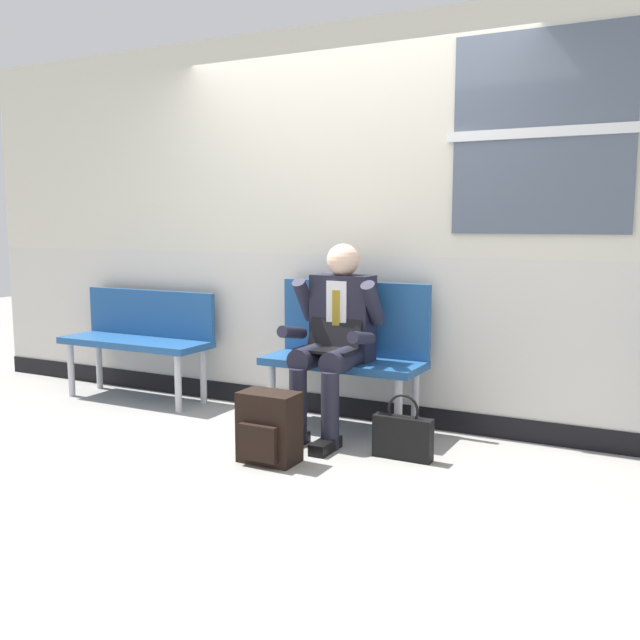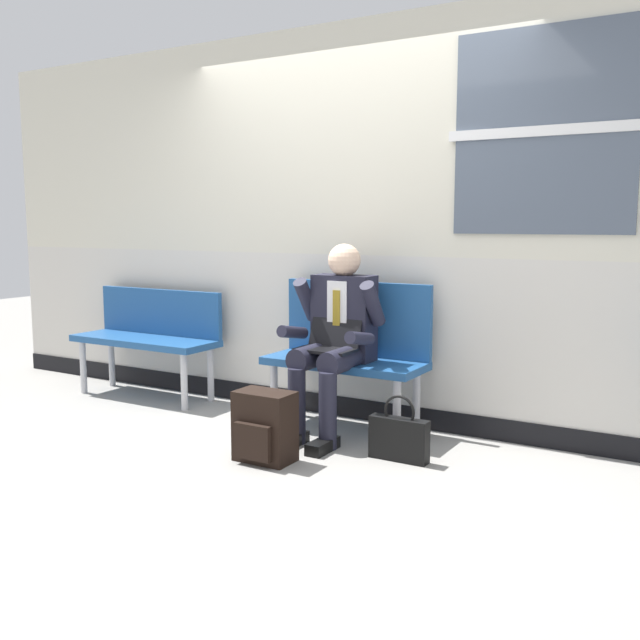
# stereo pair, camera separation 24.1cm
# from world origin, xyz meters

# --- Properties ---
(ground_plane) EXTENTS (18.00, 18.00, 0.00)m
(ground_plane) POSITION_xyz_m (0.00, 0.00, 0.00)
(ground_plane) COLOR gray
(station_wall) EXTENTS (6.68, 0.16, 2.67)m
(station_wall) POSITION_xyz_m (0.02, 0.63, 1.33)
(station_wall) COLOR beige
(station_wall) RESTS_ON ground
(bench_with_person) EXTENTS (1.06, 0.42, 0.97)m
(bench_with_person) POSITION_xyz_m (0.12, 0.36, 0.55)
(bench_with_person) COLOR navy
(bench_with_person) RESTS_ON ground
(bench_empty) EXTENTS (1.21, 0.42, 0.83)m
(bench_empty) POSITION_xyz_m (-1.64, 0.34, 0.50)
(bench_empty) COLOR navy
(bench_empty) RESTS_ON ground
(person_seated) EXTENTS (0.57, 0.70, 1.22)m
(person_seated) POSITION_xyz_m (0.12, 0.15, 0.65)
(person_seated) COLOR #1E1E2D
(person_seated) RESTS_ON ground
(backpack) EXTENTS (0.33, 0.24, 0.40)m
(backpack) POSITION_xyz_m (0.03, -0.50, 0.20)
(backpack) COLOR black
(backpack) RESTS_ON ground
(handbag) EXTENTS (0.35, 0.09, 0.38)m
(handbag) POSITION_xyz_m (0.69, -0.09, 0.14)
(handbag) COLOR black
(handbag) RESTS_ON ground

